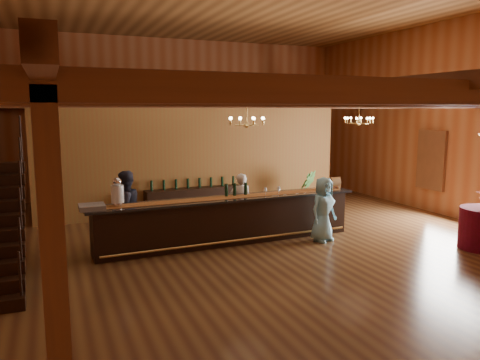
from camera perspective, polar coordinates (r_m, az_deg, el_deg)
name	(u,v)px	position (r m, az deg, el deg)	size (l,w,h in m)	color
floor	(263,241)	(10.98, 2.79, -7.40)	(14.00, 14.00, 0.00)	brown
wall_back	(181,117)	(17.16, -7.16, 7.57)	(12.00, 0.10, 5.50)	#AB693E
wall_right	(463,120)	(14.19, 25.57, 6.64)	(0.10, 14.00, 5.50)	#AB693E
beam_grid	(255,100)	(11.02, 1.78, 9.72)	(11.90, 13.90, 0.39)	brown
support_posts	(273,175)	(10.20, 4.04, 0.57)	(9.20, 10.20, 3.20)	brown
partition_wall	(197,161)	(13.73, -5.26, 2.38)	(9.00, 0.18, 3.10)	brown
window_right_back	(432,160)	(14.91, 22.32, 2.26)	(0.12, 1.05, 1.75)	white
backroom_boxes	(186,185)	(15.82, -6.62, -0.57)	(4.10, 0.60, 1.10)	black
tasting_bar	(228,220)	(10.68, -1.44, -4.88)	(6.32, 1.04, 1.06)	black
beverage_dispenser	(117,193)	(9.89, -14.72, -1.49)	(0.26, 0.26, 0.60)	silver
glass_rack_tray	(92,207)	(9.77, -17.61, -3.15)	(0.50, 0.50, 0.10)	gray
raffle_drum	(334,182)	(11.89, 11.41, -0.28)	(0.34, 0.24, 0.30)	brown
bar_bottle_0	(226,190)	(10.66, -1.68, -1.26)	(0.07, 0.07, 0.30)	black
bar_bottle_1	(235,190)	(10.74, -0.67, -1.18)	(0.07, 0.07, 0.30)	black
bar_bottle_2	(246,189)	(10.85, 0.68, -1.08)	(0.07, 0.07, 0.30)	black
backbar_shelf	(194,201)	(13.57, -5.63, -2.62)	(2.84, 0.44, 0.80)	black
chandelier_left	(247,121)	(10.25, 0.84, 7.23)	(0.80, 0.80, 0.58)	tan
chandelier_right	(359,120)	(13.61, 14.28, 7.09)	(0.80, 0.80, 0.62)	tan
bartender	(241,203)	(11.47, 0.08, -2.87)	(0.54, 0.36, 1.49)	white
staff_second	(125,208)	(10.71, -13.82, -3.39)	(0.82, 0.64, 1.69)	#282A3B
guest	(323,209)	(10.95, 10.11, -3.53)	(0.73, 0.48, 1.50)	#82CBE7
floor_plant	(305,190)	(14.21, 7.98, -1.27)	(0.68, 0.55, 1.23)	#396A2D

